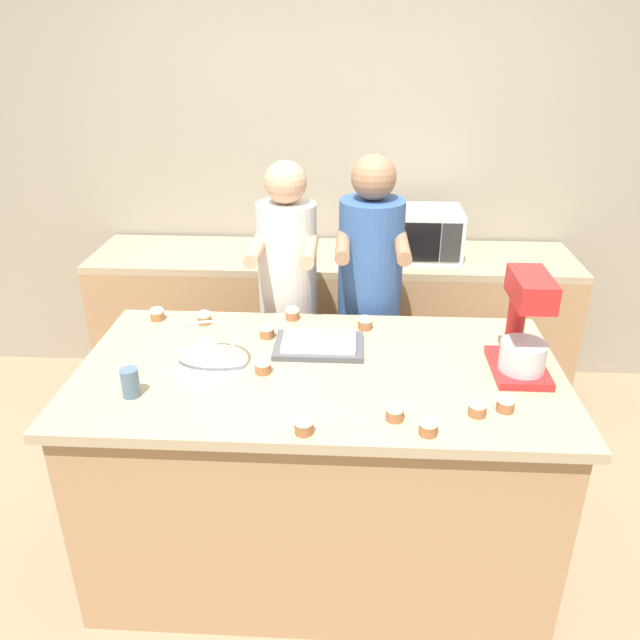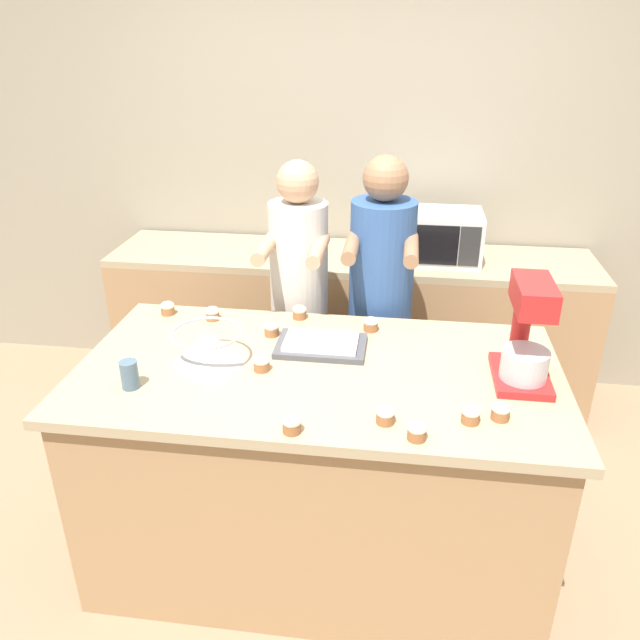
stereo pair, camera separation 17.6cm
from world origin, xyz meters
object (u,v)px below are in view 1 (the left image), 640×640
Objects in this scene: cupcake_5 at (428,426)px; person_right at (369,312)px; microwave_oven at (413,233)px; cupcake_8 at (506,403)px; cupcake_6 at (263,365)px; cupcake_2 at (365,322)px; cupcake_1 at (292,313)px; cupcake_9 at (157,313)px; mixing_bowl at (206,350)px; drinking_glass at (130,383)px; cupcake_7 at (204,317)px; cupcake_10 at (478,407)px; cupcake_4 at (267,330)px; person_left at (288,312)px; baking_tray at (319,345)px; cupcake_3 at (304,425)px; stand_mixer at (524,330)px; cupcake_0 at (395,411)px.

person_right is at bearing 98.76° from cupcake_5.
cupcake_8 is (0.19, -1.62, -0.09)m from microwave_oven.
cupcake_2 is at bearing 45.74° from cupcake_6.
cupcake_2 is at bearing 104.33° from cupcake_5.
microwave_oven reaches higher than cupcake_2.
cupcake_1 is 1.00× the size of cupcake_2.
cupcake_8 and cupcake_9 have the same top height.
drinking_glass is (-0.23, -0.22, -0.02)m from mixing_bowl.
cupcake_7 and cupcake_10 have the same top height.
cupcake_7 is (-0.29, 0.12, 0.00)m from cupcake_4.
person_left reaches higher than cupcake_6.
baking_tray is 0.29m from cupcake_6.
microwave_oven is 1.63m from cupcake_8.
cupcake_9 is at bearing 152.17° from cupcake_10.
cupcake_5 is (0.40, 0.02, 0.00)m from cupcake_3.
microwave_oven reaches higher than baking_tray.
stand_mixer is 0.40m from cupcake_10.
cupcake_0 is 1.00× the size of cupcake_6.
cupcake_10 is at bearing -38.72° from baking_tray.
cupcake_3 is at bearing -101.58° from person_right.
person_right is 25.40× the size of cupcake_7.
microwave_oven reaches higher than cupcake_0.
cupcake_8 is (0.89, -0.51, 0.00)m from cupcake_4.
person_left is 4.01× the size of stand_mixer.
cupcake_0 is at bearing 143.26° from cupcake_5.
cupcake_7 is 1.27m from cupcake_10.
cupcake_3 is 0.70m from cupcake_8.
drinking_glass is (-1.11, -1.59, -0.07)m from microwave_oven.
cupcake_0 is at bearing -61.49° from cupcake_1.
cupcake_4 is 0.32m from cupcake_7.
cupcake_3 is at bearing -16.95° from drinking_glass.
cupcake_4 is at bearing 48.96° from drinking_glass.
baking_tray is at bearing -63.85° from cupcake_1.
cupcake_10 is at bearing -46.17° from cupcake_1.
person_left is at bearing 131.50° from cupcake_8.
cupcake_3 is at bearing -162.55° from cupcake_0.
cupcake_2 is at bearing 14.08° from cupcake_4.
cupcake_6 and cupcake_7 have the same top height.
cupcake_2 is at bearing -42.58° from person_left.
person_left is 24.90× the size of cupcake_1.
drinking_glass is 0.84m from cupcake_1.
microwave_oven is at bearing 74.49° from cupcake_2.
cupcake_4 is 0.53m from cupcake_9.
cupcake_2 is 0.77m from cupcake_8.
cupcake_2 and cupcake_9 have the same top height.
cupcake_6 is at bearing 149.42° from cupcake_0.
baking_tray is (-0.21, -0.54, 0.09)m from person_right.
cupcake_2 and cupcake_5 have the same top height.
stand_mixer is at bearing 10.05° from drinking_glass.
person_left is 2.94× the size of microwave_oven.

